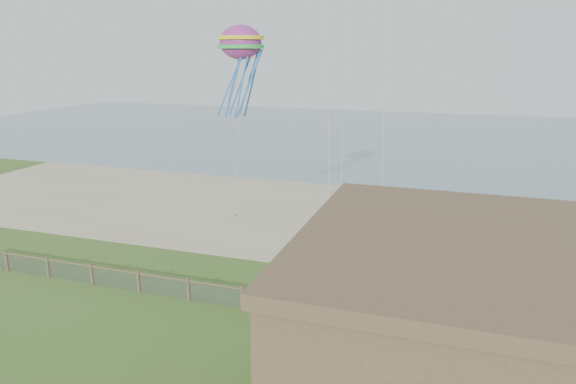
{
  "coord_description": "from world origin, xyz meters",
  "views": [
    {
      "loc": [
        9.48,
        -15.36,
        12.39
      ],
      "look_at": [
        1.74,
        8.0,
        5.73
      ],
      "focal_mm": 32.0,
      "sensor_mm": 36.0,
      "label": 1
    }
  ],
  "objects_px": {
    "motel": "(567,381)",
    "picnic_table": "(292,368)",
    "chainlink_fence": "(242,299)",
    "octopus_kite": "(241,69)"
  },
  "relations": [
    {
      "from": "chainlink_fence",
      "to": "octopus_kite",
      "type": "bearing_deg",
      "value": 112.41
    },
    {
      "from": "chainlink_fence",
      "to": "motel",
      "type": "height_order",
      "value": "motel"
    },
    {
      "from": "chainlink_fence",
      "to": "picnic_table",
      "type": "height_order",
      "value": "chainlink_fence"
    },
    {
      "from": "motel",
      "to": "picnic_table",
      "type": "xyz_separation_m",
      "value": [
        -8.95,
        2.49,
        -3.12
      ]
    },
    {
      "from": "chainlink_fence",
      "to": "motel",
      "type": "xyz_separation_m",
      "value": [
        13.0,
        -7.0,
        2.95
      ]
    },
    {
      "from": "chainlink_fence",
      "to": "motel",
      "type": "bearing_deg",
      "value": -28.3
    },
    {
      "from": "chainlink_fence",
      "to": "octopus_kite",
      "type": "distance_m",
      "value": 15.99
    },
    {
      "from": "picnic_table",
      "to": "chainlink_fence",
      "type": "bearing_deg",
      "value": 124.48
    },
    {
      "from": "chainlink_fence",
      "to": "picnic_table",
      "type": "xyz_separation_m",
      "value": [
        4.05,
        -4.51,
        -0.17
      ]
    },
    {
      "from": "chainlink_fence",
      "to": "motel",
      "type": "distance_m",
      "value": 15.06
    }
  ]
}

